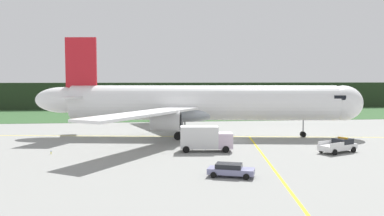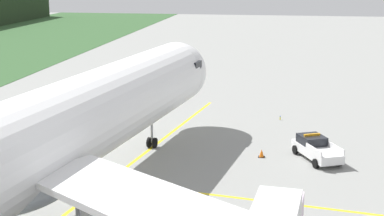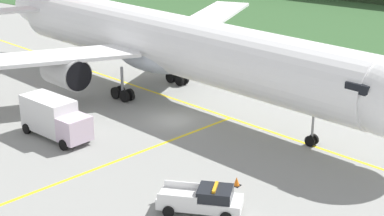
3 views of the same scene
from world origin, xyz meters
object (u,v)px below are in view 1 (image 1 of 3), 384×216
object	(u,v)px
ops_pickup_truck	(339,146)
apron_cone	(322,144)
catering_truck	(205,138)
staff_car	(230,170)
airliner	(200,104)

from	to	relation	value
ops_pickup_truck	apron_cone	bearing A→B (deg)	93.36
catering_truck	staff_car	distance (m)	14.06
ops_pickup_truck	staff_car	bearing A→B (deg)	-146.19
catering_truck	apron_cone	world-z (taller)	catering_truck
ops_pickup_truck	catering_truck	xyz separation A→B (m)	(-17.20, 2.82, 0.86)
staff_car	apron_cone	world-z (taller)	staff_car
catering_truck	staff_car	size ratio (longest dim) A/B	1.45
ops_pickup_truck	staff_car	world-z (taller)	ops_pickup_truck
catering_truck	ops_pickup_truck	bearing A→B (deg)	-9.30
airliner	apron_cone	bearing A→B (deg)	-37.60
catering_truck	apron_cone	size ratio (longest dim) A/B	10.36
airliner	staff_car	distance (m)	28.13
ops_pickup_truck	apron_cone	distance (m)	4.43
airliner	ops_pickup_truck	xyz separation A→B (m)	(16.01, -16.52, -4.56)
ops_pickup_truck	catering_truck	bearing A→B (deg)	170.70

